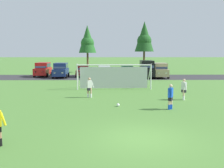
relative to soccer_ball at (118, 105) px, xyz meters
name	(u,v)px	position (x,y,z in m)	size (l,w,h in m)	color
ground_plane	(122,89)	(0.76, 8.55, -0.11)	(400.00, 400.00, 0.00)	#518438
parking_lot_strip	(118,77)	(0.76, 21.19, -0.11)	(52.00, 8.40, 0.01)	#333335
soccer_ball	(118,105)	(0.00, 0.00, 0.00)	(0.22, 0.22, 0.22)	white
soccer_goal	(114,76)	(-0.09, 8.88, 1.18)	(7.48, 2.19, 2.57)	white
player_striker_near	(89,88)	(-2.21, 3.58, 0.71)	(0.73, 0.38, 1.64)	tan
player_midfield_center	(170,97)	(3.33, -0.89, 0.71)	(0.51, 0.64, 1.64)	beige
player_winger_left	(184,89)	(5.19, 2.44, 0.71)	(0.36, 0.74, 1.64)	beige
parked_car_slot_far_left	(43,69)	(-10.79, 22.37, 1.00)	(2.20, 4.63, 2.16)	red
parked_car_slot_left	(61,70)	(-7.71, 20.65, 1.00)	(2.29, 4.68, 2.16)	navy
parked_car_slot_center_left	(83,71)	(-4.54, 22.02, 0.77)	(2.05, 4.21, 1.72)	maroon
parked_car_slot_center	(104,72)	(-1.27, 20.48, 0.77)	(2.29, 4.33, 1.72)	silver
parked_car_slot_center_right	(127,71)	(2.13, 21.15, 0.77)	(2.07, 4.22, 1.72)	#194C2D
parked_car_slot_right	(147,69)	(4.98, 20.27, 1.23)	(2.40, 4.90, 2.52)	black
parked_car_slot_far_right	(160,70)	(6.96, 20.12, 1.00)	(2.36, 4.71, 2.16)	tan
tree_left_edge	(87,40)	(-4.58, 31.07, 5.91)	(3.29, 3.29, 8.78)	brown
tree_mid_left	(144,38)	(5.92, 29.94, 6.31)	(3.51, 3.51, 9.35)	brown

